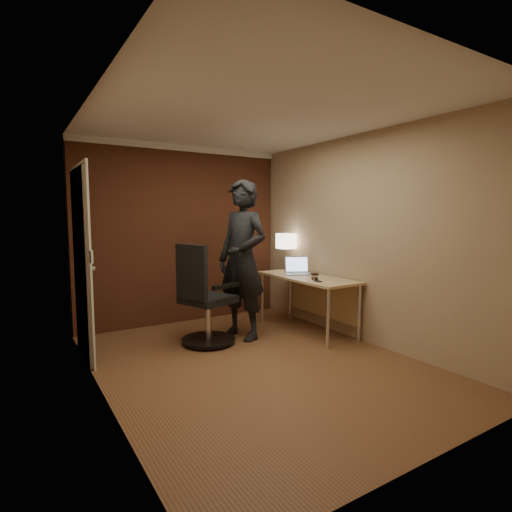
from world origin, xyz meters
The scene contains 9 objects.
room centered at (-0.27, 1.54, 1.37)m, with size 4.00×4.00×4.00m.
desk centered at (1.25, 0.62, 0.60)m, with size 0.60×1.50×0.73m.
desk_lamp centered at (1.32, 1.28, 1.15)m, with size 0.22×0.22×0.54m.
laptop centered at (1.23, 0.88, 0.79)m, with size 0.41×0.37×0.23m.
mouse centered at (1.09, 0.36, 0.75)m, with size 0.06×0.10×0.03m, color black.
phone centered at (1.04, 0.23, 0.73)m, with size 0.06×0.12×0.01m, color black.
wallet centered at (1.35, 0.67, 0.74)m, with size 0.09×0.11×0.02m, color black.
office_chair centered at (-0.22, 0.80, 0.52)m, with size 0.67×0.74×1.17m.
person centered at (0.32, 0.83, 0.98)m, with size 0.72×0.47×1.96m, color black.
Camera 1 is at (-2.12, -3.42, 1.52)m, focal length 28.00 mm.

